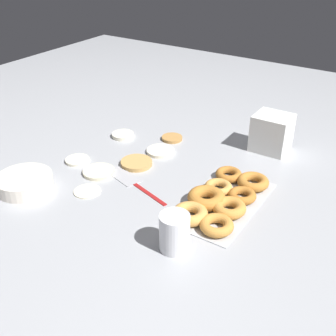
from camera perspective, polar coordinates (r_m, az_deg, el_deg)
ground_plane at (r=1.52m, az=-2.55°, el=0.22°), size 3.00×3.00×0.00m
pancake_0 at (r=1.61m, az=-1.02°, el=2.31°), size 0.11×0.11×0.01m
pancake_1 at (r=1.74m, az=-6.13°, el=4.46°), size 0.09×0.09×0.01m
pancake_2 at (r=1.53m, az=-4.29°, el=0.70°), size 0.11×0.11×0.02m
pancake_3 at (r=1.50m, az=-9.36°, el=-0.50°), size 0.11×0.11×0.01m
pancake_4 at (r=1.71m, az=0.55°, el=4.07°), size 0.08×0.08×0.01m
pancake_5 at (r=1.40m, az=-10.90°, el=-3.04°), size 0.09×0.09×0.01m
pancake_6 at (r=1.59m, az=-12.17°, el=1.04°), size 0.09×0.09×0.01m
donut_tray at (r=1.32m, az=7.20°, el=-4.21°), size 0.38×0.21×0.05m
batter_bowl at (r=1.46m, az=-18.85°, el=-1.83°), size 0.18×0.18×0.05m
container_stack at (r=1.65m, az=13.86°, el=4.66°), size 0.12×0.14×0.14m
paper_cup at (r=1.13m, az=0.89°, el=-8.70°), size 0.08×0.08×0.11m
spatula at (r=1.44m, az=-5.30°, el=-1.59°), size 0.12×0.29×0.01m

